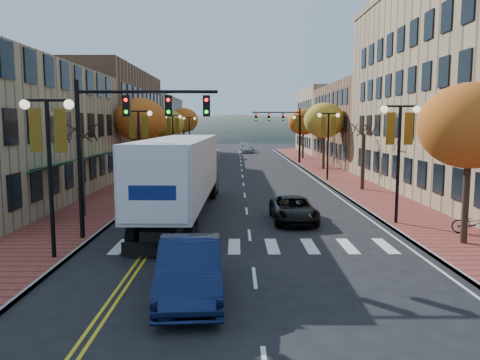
{
  "coord_description": "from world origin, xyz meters",
  "views": [
    {
      "loc": [
        -0.62,
        -17.23,
        5.18
      ],
      "look_at": [
        -0.41,
        7.13,
        2.2
      ],
      "focal_mm": 35.0,
      "sensor_mm": 36.0,
      "label": 1
    }
  ],
  "objects_px": {
    "semi_truck": "(184,171)",
    "navy_sedan": "(190,269)",
    "bicycle": "(474,224)",
    "black_suv": "(293,209)"
  },
  "relations": [
    {
      "from": "semi_truck",
      "to": "black_suv",
      "type": "height_order",
      "value": "semi_truck"
    },
    {
      "from": "semi_truck",
      "to": "bicycle",
      "type": "relative_size",
      "value": 9.45
    },
    {
      "from": "semi_truck",
      "to": "navy_sedan",
      "type": "xyz_separation_m",
      "value": [
        1.5,
        -12.11,
        -1.7
      ]
    },
    {
      "from": "navy_sedan",
      "to": "black_suv",
      "type": "bearing_deg",
      "value": 63.47
    },
    {
      "from": "black_suv",
      "to": "bicycle",
      "type": "distance_m",
      "value": 8.53
    },
    {
      "from": "semi_truck",
      "to": "navy_sedan",
      "type": "bearing_deg",
      "value": -81.61
    },
    {
      "from": "navy_sedan",
      "to": "black_suv",
      "type": "distance_m",
      "value": 11.56
    },
    {
      "from": "semi_truck",
      "to": "bicycle",
      "type": "distance_m",
      "value": 14.66
    },
    {
      "from": "navy_sedan",
      "to": "bicycle",
      "type": "relative_size",
      "value": 2.81
    },
    {
      "from": "semi_truck",
      "to": "bicycle",
      "type": "bearing_deg",
      "value": -18.38
    }
  ]
}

